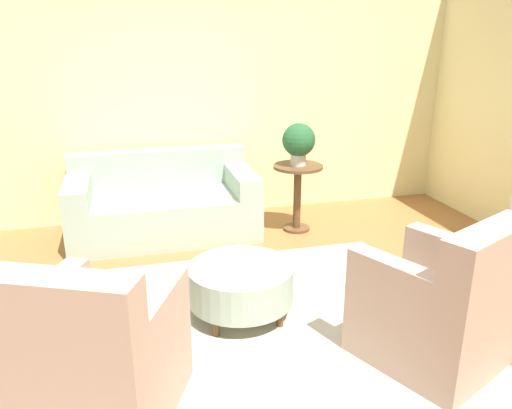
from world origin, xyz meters
TOP-DOWN VIEW (x-y plane):
  - ground_plane at (0.00, 0.00)m, footprint 16.00×16.00m
  - wall_back at (0.00, 2.61)m, footprint 9.11×0.12m
  - rug at (0.00, 0.00)m, footprint 2.90×2.52m
  - couch at (-0.46, 2.03)m, footprint 1.88×0.97m
  - armchair_left at (-1.02, -0.62)m, footprint 1.01×1.04m
  - armchair_right at (1.02, -0.62)m, footprint 1.01×1.04m
  - ottoman_table at (-0.05, 0.23)m, footprint 0.77×0.77m
  - side_table at (0.92, 1.77)m, footprint 0.52×0.52m
  - potted_plant_on_side_table at (0.92, 1.77)m, footprint 0.34×0.34m

SIDE VIEW (x-z plane):
  - ground_plane at x=0.00m, z-range 0.00..0.00m
  - rug at x=0.00m, z-range 0.00..0.01m
  - ottoman_table at x=-0.05m, z-range 0.07..0.46m
  - couch at x=-0.46m, z-range -0.11..0.72m
  - armchair_left at x=-1.02m, z-range -0.11..0.87m
  - armchair_right at x=1.02m, z-range -0.11..0.87m
  - side_table at x=0.92m, z-range 0.12..0.84m
  - potted_plant_on_side_table at x=0.92m, z-range 0.75..1.18m
  - wall_back at x=0.00m, z-range 0.00..2.80m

